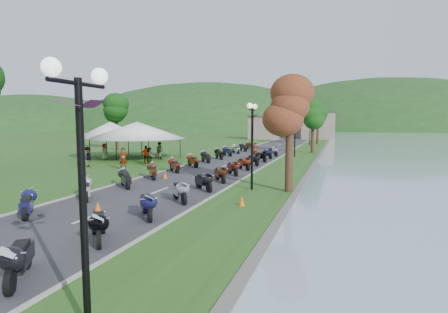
% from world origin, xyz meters
% --- Properties ---
extents(road, '(7.00, 120.00, 0.02)m').
position_xyz_m(road, '(0.00, 40.00, 0.01)').
color(road, '#38383B').
rests_on(road, ground).
extents(hills_backdrop, '(360.00, 120.00, 76.00)m').
position_xyz_m(hills_backdrop, '(0.00, 200.00, 0.00)').
color(hills_backdrop, '#285621').
rests_on(hills_backdrop, ground).
extents(far_building, '(18.00, 16.00, 5.00)m').
position_xyz_m(far_building, '(-2.00, 85.00, 2.50)').
color(far_building, gray).
rests_on(far_building, ground).
extents(moto_row_left, '(2.60, 53.88, 1.10)m').
position_xyz_m(moto_row_left, '(-2.54, 21.36, 0.55)').
color(moto_row_left, '#331411').
rests_on(moto_row_left, ground).
extents(moto_row_right, '(2.60, 42.45, 1.10)m').
position_xyz_m(moto_row_right, '(2.34, 18.49, 0.55)').
color(moto_row_right, '#331411').
rests_on(moto_row_right, ground).
extents(streetlamp_near, '(1.40, 1.40, 5.00)m').
position_xyz_m(streetlamp_near, '(5.39, 3.41, 2.50)').
color(streetlamp_near, black).
rests_on(streetlamp_near, ground).
extents(vendor_tent_main, '(6.81, 6.81, 4.00)m').
position_xyz_m(vendor_tent_main, '(-10.76, 30.68, 2.00)').
color(vendor_tent_main, white).
rests_on(vendor_tent_main, ground).
extents(vendor_tent_side, '(4.90, 4.90, 4.00)m').
position_xyz_m(vendor_tent_side, '(-14.66, 31.40, 2.00)').
color(vendor_tent_side, white).
rests_on(vendor_tent_side, ground).
extents(tree_lakeside, '(2.70, 2.70, 7.50)m').
position_xyz_m(tree_lakeside, '(7.14, 18.10, 3.75)').
color(tree_lakeside, '#174E13').
rests_on(tree_lakeside, ground).
extents(pedestrian_a, '(0.83, 0.76, 1.84)m').
position_xyz_m(pedestrian_a, '(-7.24, 22.98, 0.00)').
color(pedestrian_a, slate).
rests_on(pedestrian_a, ground).
extents(pedestrian_b, '(1.02, 0.78, 1.85)m').
position_xyz_m(pedestrian_b, '(-8.38, 31.18, 0.00)').
color(pedestrian_b, slate).
rests_on(pedestrian_b, ground).
extents(pedestrian_c, '(1.05, 1.23, 1.80)m').
position_xyz_m(pedestrian_c, '(-11.35, 23.53, 0.00)').
color(pedestrian_c, slate).
rests_on(pedestrian_c, ground).
extents(traffic_cone_near, '(0.35, 0.35, 0.55)m').
position_xyz_m(traffic_cone_near, '(-0.08, 10.63, 0.27)').
color(traffic_cone_near, '#F2590C').
rests_on(traffic_cone_near, ground).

